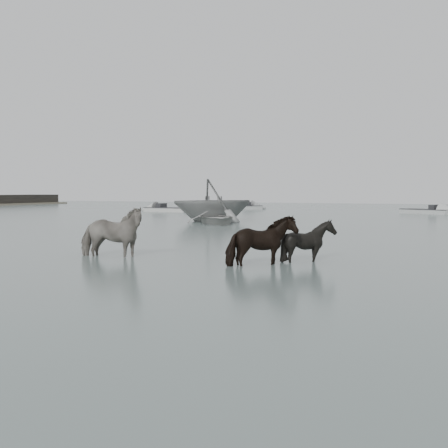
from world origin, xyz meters
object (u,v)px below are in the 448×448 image
Objects in this scene: pony_black at (309,236)px; rowboat_lead at (216,216)px; pony_pinto at (111,227)px; pony_dark at (262,236)px.

rowboat_lead is at bearing 38.55° from pony_black.
pony_black is at bearing -88.79° from pony_pinto.
rowboat_lead is (-9.25, 14.46, -0.25)m from pony_black.
rowboat_lead is at bearing 2.43° from pony_pinto.
pony_black is 17.17m from rowboat_lead.
pony_pinto is 1.37× the size of pony_dark.
rowboat_lead is at bearing 49.73° from pony_dark.
pony_black is 0.33× the size of rowboat_lead.
pony_dark is at bearing 151.88° from pony_black.
pony_pinto is 5.56m from pony_black.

